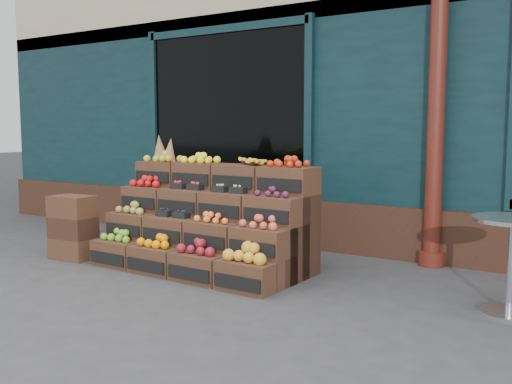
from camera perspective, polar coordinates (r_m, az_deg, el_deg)
The scene contains 6 objects.
ground at distance 5.19m, azimuth -2.28°, elevation -10.23°, with size 60.00×60.00×0.00m, color #363638.
shop_facade at distance 9.68m, azimuth 15.41°, elevation 11.55°, with size 12.00×6.24×4.80m.
crate_display at distance 6.11m, azimuth -4.88°, elevation -3.51°, with size 2.30×1.18×1.42m.
spare_crates at distance 6.83m, azimuth -17.83°, elevation -3.39°, with size 0.51×0.37×0.72m.
bistro_table at distance 4.96m, azimuth 24.20°, elevation -5.72°, with size 0.63×0.63×0.79m.
shopkeeper at distance 8.31m, azimuth -2.08°, elevation 2.37°, with size 0.66×0.43×1.81m, color #1C6435.
Camera 1 is at (2.82, -4.10, 1.48)m, focal length 40.00 mm.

